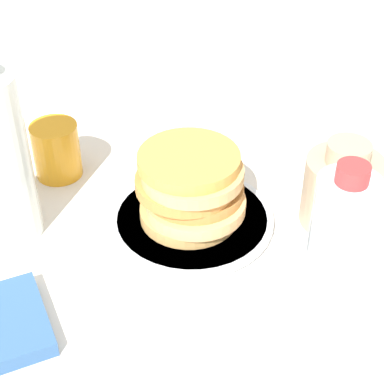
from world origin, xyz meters
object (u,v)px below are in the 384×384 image
at_px(pancake_stack, 191,187).
at_px(water_bottle_mid, 335,270).
at_px(juice_glass, 57,150).
at_px(plate, 192,220).
at_px(cream_jug, 342,189).

relative_size(pancake_stack, water_bottle_mid, 0.60).
relative_size(juice_glass, water_bottle_mid, 0.34).
height_order(plate, water_bottle_mid, water_bottle_mid).
xyz_separation_m(juice_glass, cream_jug, (0.34, 0.23, 0.01)).
bearing_deg(juice_glass, pancake_stack, 19.79).
bearing_deg(water_bottle_mid, plate, 174.52).
xyz_separation_m(cream_jug, water_bottle_mid, (0.13, -0.18, 0.06)).
bearing_deg(plate, water_bottle_mid, -5.48).
height_order(cream_jug, water_bottle_mid, water_bottle_mid).
bearing_deg(juice_glass, plate, 19.65).
distance_m(pancake_stack, cream_jug, 0.20).
height_order(juice_glass, water_bottle_mid, water_bottle_mid).
bearing_deg(juice_glass, water_bottle_mid, 6.54).
relative_size(cream_jug, water_bottle_mid, 0.51).
bearing_deg(pancake_stack, water_bottle_mid, -5.39).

